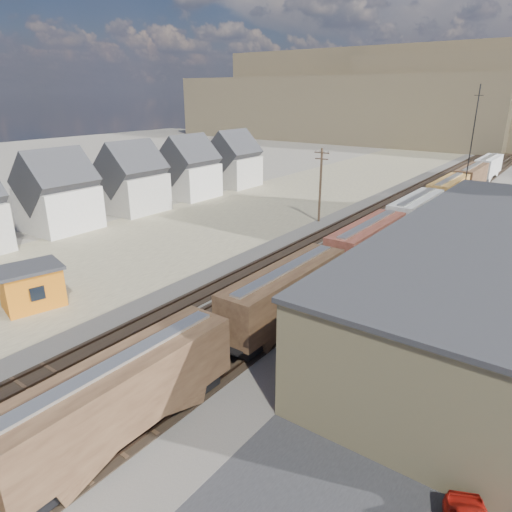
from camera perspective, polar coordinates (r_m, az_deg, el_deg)
The scene contains 10 objects.
ground at distance 29.41m, azimuth -18.97°, elevation -16.71°, with size 300.00×300.00×0.00m, color #6B6356.
ballast_bed at distance 67.95m, azimuth 17.42°, elevation 4.49°, with size 18.00×200.00×0.06m, color #4C4742.
dirt_yard at distance 68.45m, azimuth -1.49°, elevation 5.50°, with size 24.00×180.00×0.03m, color #72674E.
rail_tracks at distance 68.10m, azimuth 17.00°, elevation 4.64°, with size 11.40×200.00×0.24m.
freight_train at distance 54.12m, azimuth 16.88°, elevation 3.78°, with size 3.00×119.74×4.46m.
warehouse at distance 40.21m, azimuth 26.08°, elevation -1.64°, with size 12.40×40.40×7.25m.
utility_pole_north at distance 62.84m, azimuth 8.06°, elevation 8.95°, with size 2.20×0.32×10.00m.
radio_mast at distance 74.38m, azimuth 25.24°, elevation 11.96°, with size 1.20×0.16×18.00m.
townhouse_row at distance 67.34m, azimuth -19.19°, elevation 7.94°, with size 8.15×68.16×10.47m.
maintenance_shed at distance 42.11m, azimuth -26.26°, elevation -3.41°, with size 4.89×5.68×3.58m.
Camera 1 is at (20.46, -12.53, 17.01)m, focal length 32.00 mm.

